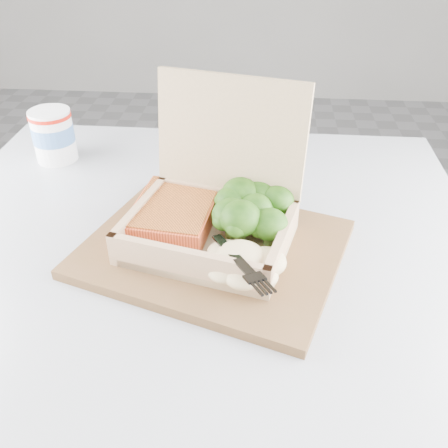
# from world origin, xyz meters

# --- Properties ---
(floor) EXTENTS (4.00, 4.00, 0.00)m
(floor) POSITION_xyz_m (0.00, 0.00, 0.00)
(floor) COLOR gray
(floor) RESTS_ON ground
(cafe_table) EXTENTS (0.77, 0.77, 0.72)m
(cafe_table) POSITION_xyz_m (0.52, -0.54, 0.53)
(cafe_table) COLOR black
(cafe_table) RESTS_ON floor
(serving_tray) EXTENTS (0.37, 0.33, 0.01)m
(serving_tray) POSITION_xyz_m (0.54, -0.54, 0.72)
(serving_tray) COLOR brown
(serving_tray) RESTS_ON cafe_table
(takeout_container) EXTENTS (0.23, 0.22, 0.19)m
(takeout_container) POSITION_xyz_m (0.54, -0.51, 0.78)
(takeout_container) COLOR tan
(takeout_container) RESTS_ON serving_tray
(salmon_fillet) EXTENTS (0.12, 0.14, 0.03)m
(salmon_fillet) POSITION_xyz_m (0.49, -0.51, 0.76)
(salmon_fillet) COLOR #EB592E
(salmon_fillet) RESTS_ON takeout_container
(broccoli_pile) EXTENTS (0.12, 0.12, 0.04)m
(broccoli_pile) POSITION_xyz_m (0.59, -0.51, 0.76)
(broccoli_pile) COLOR #376A17
(broccoli_pile) RESTS_ON takeout_container
(mashed_potatoes) EXTENTS (0.10, 0.08, 0.03)m
(mashed_potatoes) POSITION_xyz_m (0.58, -0.60, 0.76)
(mashed_potatoes) COLOR beige
(mashed_potatoes) RESTS_ON takeout_container
(plastic_fork) EXTENTS (0.08, 0.14, 0.02)m
(plastic_fork) POSITION_xyz_m (0.56, -0.59, 0.77)
(plastic_fork) COLOR black
(plastic_fork) RESTS_ON mashed_potatoes
(paper_cup) EXTENTS (0.07, 0.07, 0.09)m
(paper_cup) POSITION_xyz_m (0.25, -0.30, 0.76)
(paper_cup) COLOR white
(paper_cup) RESTS_ON cafe_table
(receipt) EXTENTS (0.07, 0.13, 0.00)m
(receipt) POSITION_xyz_m (0.54, -0.38, 0.72)
(receipt) COLOR white
(receipt) RESTS_ON cafe_table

